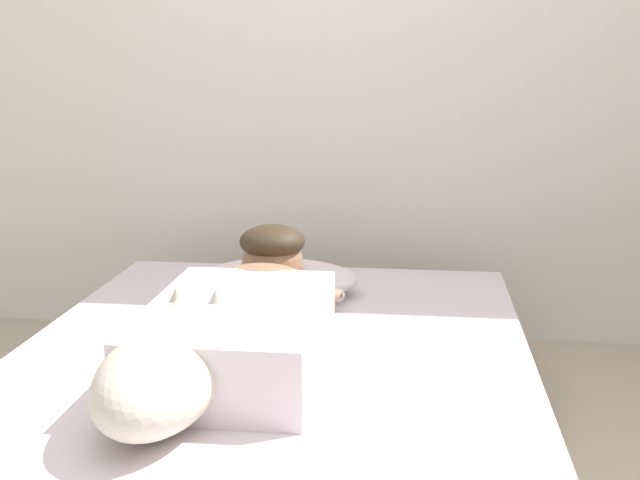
% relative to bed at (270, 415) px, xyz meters
% --- Properties ---
extents(back_wall, '(4.44, 0.12, 2.50)m').
position_rel_bed_xyz_m(back_wall, '(0.16, 1.19, 1.09)').
color(back_wall, silver).
rests_on(back_wall, ground).
extents(bed, '(1.42, 1.90, 0.33)m').
position_rel_bed_xyz_m(bed, '(0.00, 0.00, 0.00)').
color(bed, gray).
rests_on(bed, ground).
extents(pillow, '(0.52, 0.32, 0.11)m').
position_rel_bed_xyz_m(pillow, '(-0.07, 0.56, 0.22)').
color(pillow, silver).
rests_on(pillow, bed).
extents(person_lying, '(0.43, 0.92, 0.27)m').
position_rel_bed_xyz_m(person_lying, '(-0.06, 0.02, 0.28)').
color(person_lying, silver).
rests_on(person_lying, bed).
extents(dog, '(0.26, 0.57, 0.21)m').
position_rel_bed_xyz_m(dog, '(-0.16, -0.37, 0.27)').
color(dog, beige).
rests_on(dog, bed).
extents(coffee_cup, '(0.12, 0.09, 0.07)m').
position_rel_bed_xyz_m(coffee_cup, '(0.08, 0.45, 0.21)').
color(coffee_cup, white).
rests_on(coffee_cup, bed).
extents(cell_phone, '(0.07, 0.14, 0.01)m').
position_rel_bed_xyz_m(cell_phone, '(0.03, 0.03, 0.17)').
color(cell_phone, black).
rests_on(cell_phone, bed).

